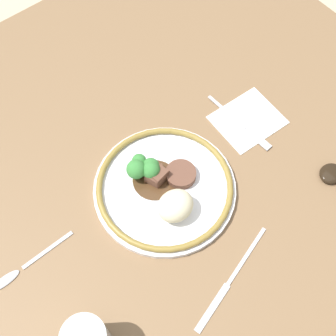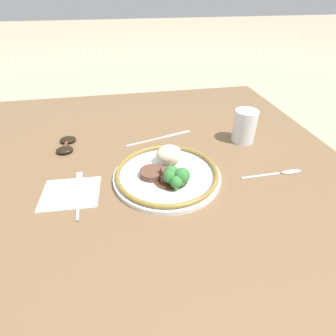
{
  "view_description": "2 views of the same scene",
  "coord_description": "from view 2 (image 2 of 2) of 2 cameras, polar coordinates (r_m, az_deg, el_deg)",
  "views": [
    {
      "loc": [
        0.29,
        0.28,
        0.86
      ],
      "look_at": [
        0.02,
        -0.05,
        0.07
      ],
      "focal_mm": 50.0,
      "sensor_mm": 36.0,
      "label": 1
    },
    {
      "loc": [
        -0.05,
        -0.56,
        0.45
      ],
      "look_at": [
        0.05,
        -0.04,
        0.07
      ],
      "focal_mm": 28.0,
      "sensor_mm": 36.0,
      "label": 2
    }
  ],
  "objects": [
    {
      "name": "spoon",
      "position": [
        0.76,
        23.9,
        -0.92
      ],
      "size": [
        0.17,
        0.02,
        0.01
      ],
      "rotation": [
        0.0,
        0.0,
        0.01
      ],
      "color": "#B7B7BC",
      "rests_on": "dining_table"
    },
    {
      "name": "plate",
      "position": [
        0.67,
        -0.11,
        -0.96
      ],
      "size": [
        0.28,
        0.28,
        0.06
      ],
      "color": "white",
      "rests_on": "dining_table"
    },
    {
      "name": "dining_table",
      "position": [
        0.71,
        -4.58,
        -2.29
      ],
      "size": [
        1.15,
        1.25,
        0.03
      ],
      "color": "brown",
      "rests_on": "ground"
    },
    {
      "name": "juice_glass",
      "position": [
        0.86,
        16.26,
        8.36
      ],
      "size": [
        0.07,
        0.07,
        0.1
      ],
      "color": "yellow",
      "rests_on": "dining_table"
    },
    {
      "name": "fork",
      "position": [
        0.68,
        -18.84,
        -4.28
      ],
      "size": [
        0.02,
        0.18,
        0.0
      ],
      "rotation": [
        0.0,
        0.0,
        1.63
      ],
      "color": "#B7B7BC",
      "rests_on": "napkin"
    },
    {
      "name": "napkin",
      "position": [
        0.68,
        -20.45,
        -5.17
      ],
      "size": [
        0.14,
        0.12,
        0.0
      ],
      "color": "white",
      "rests_on": "dining_table"
    },
    {
      "name": "knife",
      "position": [
        0.86,
        -1.35,
        6.62
      ],
      "size": [
        0.22,
        0.07,
        0.0
      ],
      "rotation": [
        0.0,
        0.0,
        0.27
      ],
      "color": "#B7B7BC",
      "rests_on": "dining_table"
    },
    {
      "name": "ground_plane",
      "position": [
        0.72,
        -4.52,
        -3.37
      ],
      "size": [
        8.0,
        8.0,
        0.0
      ],
      "primitive_type": "plane",
      "color": "tan"
    },
    {
      "name": "sunglasses",
      "position": [
        0.87,
        -21.26,
        4.76
      ],
      "size": [
        0.05,
        0.11,
        0.02
      ],
      "rotation": [
        0.0,
        0.0,
        -0.03
      ],
      "color": "black",
      "rests_on": "dining_table"
    }
  ]
}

